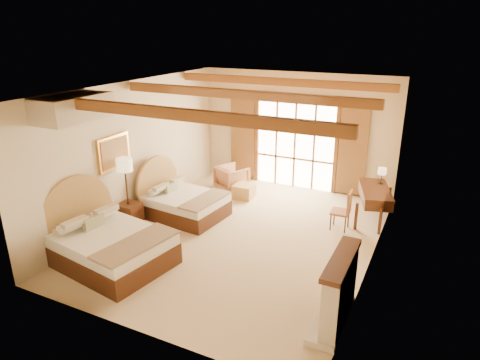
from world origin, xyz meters
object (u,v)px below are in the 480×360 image
Objects in this scene: armchair at (232,178)px; nightstand at (130,215)px; bed_near at (106,243)px; bed_far at (180,201)px; desk at (374,203)px.

nightstand is at bearing 97.80° from armchair.
bed_near is 1.21× the size of bed_far.
armchair is at bearing 158.84° from desk.
nightstand is 3.24m from armchair.
bed_near is 1.62m from nightstand.
desk is at bearing 28.13° from nightstand.
bed_near is at bearing -85.97° from bed_far.
nightstand is 5.67m from desk.
nightstand is (-0.71, -1.01, -0.09)m from bed_far.
desk is at bearing 53.63° from bed_near.
bed_near is at bearing -67.43° from nightstand.
desk is (4.95, 2.76, 0.15)m from nightstand.
armchair is (1.06, 3.06, 0.07)m from nightstand.
bed_near is 4.56m from armchair.
armchair is at bearing 93.84° from bed_near.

